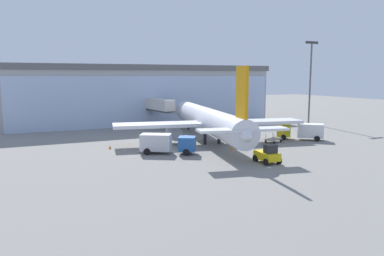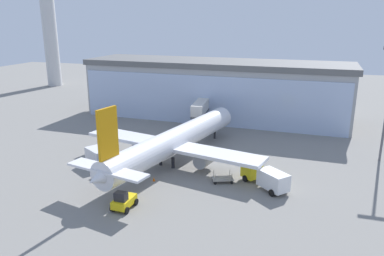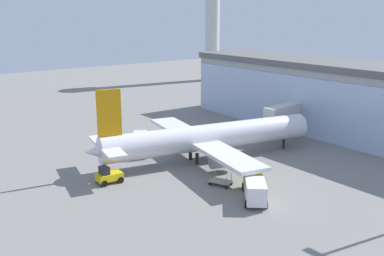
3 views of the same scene
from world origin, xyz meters
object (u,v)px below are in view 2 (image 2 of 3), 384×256
object	(u,v)px
control_tower	(48,15)
pushback_tug	(124,201)
safety_cone_nose	(154,179)
airplane	(174,141)
baggage_cart	(223,179)
fuel_truck	(266,177)
safety_cone_wingtip	(92,148)
catering_truck	(102,159)
jet_bridge	(202,107)

from	to	relation	value
control_tower	pushback_tug	world-z (taller)	control_tower
safety_cone_nose	pushback_tug	bearing A→B (deg)	-92.07
control_tower	airplane	distance (m)	85.59
pushback_tug	safety_cone_nose	distance (m)	8.31
baggage_cart	safety_cone_nose	bearing A→B (deg)	172.10
safety_cone_nose	baggage_cart	bearing A→B (deg)	15.03
safety_cone_nose	airplane	bearing A→B (deg)	88.21
control_tower	fuel_truck	size ratio (longest dim) A/B	5.68
control_tower	baggage_cart	xyz separation A→B (m)	(71.58, -59.95, -22.24)
safety_cone_nose	safety_cone_wingtip	xyz separation A→B (m)	(-15.13, 8.72, 0.00)
catering_truck	control_tower	bearing A→B (deg)	163.25
pushback_tug	safety_cone_nose	bearing A→B (deg)	0.29
catering_truck	jet_bridge	bearing A→B (deg)	103.65
control_tower	baggage_cart	distance (m)	95.98
safety_cone_nose	safety_cone_wingtip	world-z (taller)	same
control_tower	catering_truck	distance (m)	83.25
control_tower	fuel_truck	distance (m)	100.11
pushback_tug	safety_cone_nose	size ratio (longest dim) A/B	5.95
baggage_cart	safety_cone_wingtip	xyz separation A→B (m)	(-24.23, 6.28, -0.23)
control_tower	jet_bridge	bearing A→B (deg)	-29.75
control_tower	catering_truck	size ratio (longest dim) A/B	5.36
control_tower	pushback_tug	distance (m)	96.61
catering_truck	fuel_truck	size ratio (longest dim) A/B	1.06
jet_bridge	pushback_tug	distance (m)	35.67
fuel_truck	safety_cone_wingtip	bearing A→B (deg)	29.33
pushback_tug	airplane	bearing A→B (deg)	0.42
control_tower	airplane	bearing A→B (deg)	-41.22
safety_cone_nose	jet_bridge	bearing A→B (deg)	92.02
catering_truck	pushback_tug	bearing A→B (deg)	-17.47
airplane	safety_cone_wingtip	world-z (taller)	airplane
control_tower	safety_cone_wingtip	world-z (taller)	control_tower
catering_truck	baggage_cart	xyz separation A→B (m)	(18.30, 0.37, -0.97)
airplane	fuel_truck	distance (m)	15.57
baggage_cart	safety_cone_wingtip	distance (m)	25.03
jet_bridge	control_tower	xyz separation A→B (m)	(-61.52, 35.17, 18.33)
jet_bridge	pushback_tug	xyz separation A→B (m)	(0.66, -35.50, -3.44)
safety_cone_wingtip	jet_bridge	bearing A→B (deg)	52.55
control_tower	safety_cone_wingtip	distance (m)	75.02
fuel_truck	pushback_tug	world-z (taller)	fuel_truck
airplane	baggage_cart	size ratio (longest dim) A/B	11.27
fuel_truck	baggage_cart	bearing A→B (deg)	41.75
fuel_truck	safety_cone_nose	distance (m)	15.13
catering_truck	safety_cone_nose	bearing A→B (deg)	19.14
safety_cone_nose	safety_cone_wingtip	distance (m)	17.46
airplane	pushback_tug	size ratio (longest dim) A/B	11.03
jet_bridge	airplane	size ratio (longest dim) A/B	0.33
airplane	pushback_tug	distance (m)	15.91
baggage_cart	catering_truck	bearing A→B (deg)	158.24
safety_cone_nose	safety_cone_wingtip	bearing A→B (deg)	150.06
pushback_tug	jet_bridge	bearing A→B (deg)	3.43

